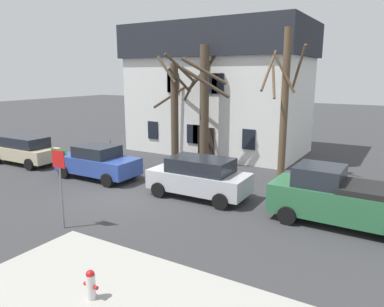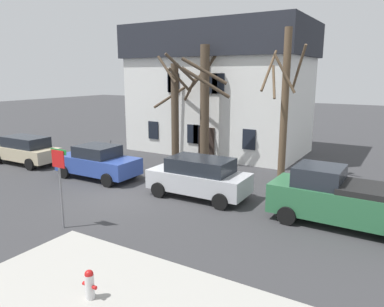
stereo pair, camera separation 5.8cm
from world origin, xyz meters
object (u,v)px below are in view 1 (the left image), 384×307
object	(u,v)px
tree_bare_near	(175,108)
bicycle_leaning	(112,150)
pickup_truck_green	(343,198)
tree_bare_mid	(205,100)
building_main	(219,88)
car_blue_sedan	(98,162)
fire_hydrant	(91,284)
street_sign_pole	(60,174)
car_silver_wagon	(199,177)
tree_bare_far	(284,102)
car_beige_wagon	(25,150)

from	to	relation	value
tree_bare_near	bicycle_leaning	world-z (taller)	tree_bare_near
tree_bare_near	pickup_truck_green	distance (m)	11.96
tree_bare_mid	bicycle_leaning	xyz separation A→B (m)	(-6.35, -1.21, -3.48)
pickup_truck_green	building_main	bearing A→B (deg)	135.86
tree_bare_mid	car_blue_sedan	distance (m)	7.12
tree_bare_near	fire_hydrant	size ratio (longest dim) A/B	8.85
tree_bare_mid	car_blue_sedan	bearing A→B (deg)	-120.44
fire_hydrant	street_sign_pole	distance (m)	5.08
fire_hydrant	car_silver_wagon	bearing A→B (deg)	101.61
pickup_truck_green	tree_bare_near	bearing A→B (deg)	154.21
tree_bare_far	street_sign_pole	xyz separation A→B (m)	(-4.64, -10.00, -1.99)
pickup_truck_green	bicycle_leaning	size ratio (longest dim) A/B	3.02
building_main	pickup_truck_green	distance (m)	14.26
building_main	street_sign_pole	xyz separation A→B (m)	(1.55, -15.01, -2.40)
tree_bare_near	bicycle_leaning	distance (m)	5.48
car_blue_sedan	tree_bare_mid	bearing A→B (deg)	59.56
fire_hydrant	tree_bare_far	bearing A→B (deg)	87.48
tree_bare_mid	car_beige_wagon	size ratio (longest dim) A/B	1.68
building_main	tree_bare_far	bearing A→B (deg)	-38.95
car_beige_wagon	street_sign_pole	world-z (taller)	street_sign_pole
car_silver_wagon	street_sign_pole	size ratio (longest dim) A/B	1.57
building_main	car_blue_sedan	distance (m)	10.54
tree_bare_far	bicycle_leaning	bearing A→B (deg)	-178.21
building_main	tree_bare_far	world-z (taller)	building_main
pickup_truck_green	fire_hydrant	bearing A→B (deg)	-118.41
building_main	street_sign_pole	size ratio (longest dim) A/B	4.25
tree_bare_far	car_beige_wagon	xyz separation A→B (m)	(-14.27, -4.74, -3.11)
tree_bare_mid	fire_hydrant	distance (m)	14.58
building_main	tree_bare_mid	bearing A→B (deg)	-73.83
tree_bare_near	street_sign_pole	bearing A→B (deg)	-78.30
tree_bare_mid	car_beige_wagon	xyz separation A→B (m)	(-9.28, -5.60, -2.97)
tree_bare_near	car_beige_wagon	xyz separation A→B (m)	(-7.46, -5.20, -2.47)
car_silver_wagon	bicycle_leaning	xyz separation A→B (m)	(-9.14, 4.25, -0.56)
tree_bare_mid	car_silver_wagon	distance (m)	6.79
car_silver_wagon	fire_hydrant	world-z (taller)	car_silver_wagon
tree_bare_near	tree_bare_mid	distance (m)	1.93
tree_bare_near	tree_bare_mid	size ratio (longest dim) A/B	0.86
tree_bare_mid	fire_hydrant	xyz separation A→B (m)	(4.43, -13.48, -3.35)
pickup_truck_green	fire_hydrant	size ratio (longest dim) A/B	7.03
tree_bare_mid	car_beige_wagon	distance (m)	11.24
tree_bare_near	fire_hydrant	distance (m)	14.77
tree_bare_near	fire_hydrant	bearing A→B (deg)	-64.45
tree_bare_near	tree_bare_far	world-z (taller)	tree_bare_far
tree_bare_far	car_silver_wagon	world-z (taller)	tree_bare_far
building_main	street_sign_pole	bearing A→B (deg)	-84.12
tree_bare_near	car_silver_wagon	distance (m)	7.25
car_blue_sedan	fire_hydrant	xyz separation A→B (m)	(7.70, -7.90, -0.37)
street_sign_pole	bicycle_leaning	xyz separation A→B (m)	(-6.70, 9.65, -1.63)
building_main	tree_bare_mid	world-z (taller)	building_main
pickup_truck_green	fire_hydrant	xyz separation A→B (m)	(-4.31, -7.97, -0.51)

